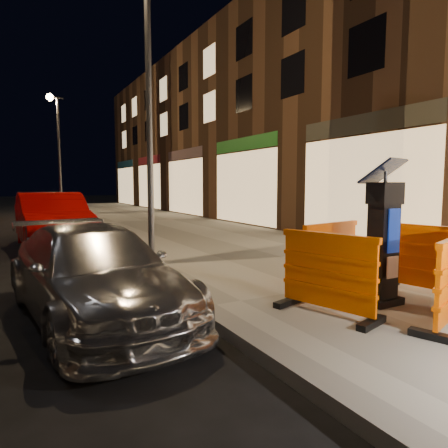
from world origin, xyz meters
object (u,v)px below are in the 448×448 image
barrier_kerbside (328,274)px  car_silver (96,317)px  parking_kiosk (383,237)px  barrier_back (331,255)px  barrier_bldgside (428,260)px  car_red (54,247)px

barrier_kerbside → car_silver: size_ratio=0.32×
barrier_kerbside → parking_kiosk: bearing=-106.3°
parking_kiosk → barrier_back: parking_kiosk is taller
barrier_back → car_silver: bearing=156.0°
barrier_back → barrier_bldgside: bearing=-56.3°
barrier_back → car_silver: size_ratio=0.32×
barrier_kerbside → car_silver: (-2.41, 1.71, -0.65)m
barrier_kerbside → barrier_bldgside: 1.90m
car_silver → barrier_kerbside: bearing=-41.4°
barrier_bldgside → car_silver: bearing=56.1°
barrier_back → barrier_kerbside: (-0.95, -0.95, 0.00)m
barrier_bldgside → car_red: size_ratio=0.28×
parking_kiosk → barrier_back: bearing=75.7°
parking_kiosk → car_red: size_ratio=0.39×
barrier_back → barrier_bldgside: same height
barrier_kerbside → barrier_bldgside: bearing=-106.3°
barrier_back → car_red: bearing=102.8°
barrier_back → car_red: 8.01m
barrier_back → parking_kiosk: bearing=-101.3°
barrier_bldgside → car_red: bearing=14.8°
parking_kiosk → barrier_bldgside: size_ratio=1.40×
barrier_back → barrier_bldgside: (0.95, -0.95, 0.00)m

